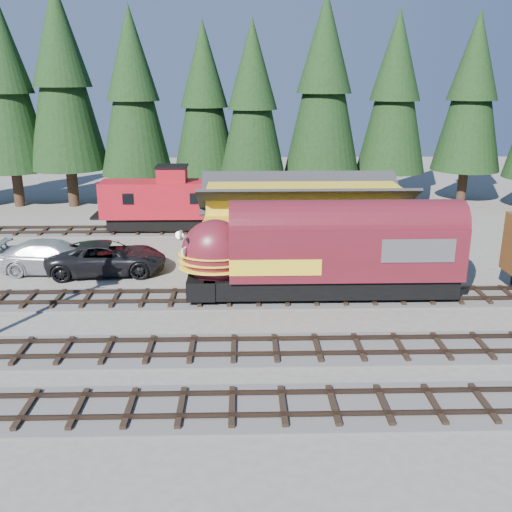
{
  "coord_description": "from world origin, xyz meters",
  "views": [
    {
      "loc": [
        -3.79,
        -24.12,
        11.23
      ],
      "look_at": [
        -3.09,
        4.0,
        2.39
      ],
      "focal_mm": 40.0,
      "sensor_mm": 36.0,
      "label": 1
    }
  ],
  "objects_px": {
    "depot": "(303,216)",
    "pickup_truck_a": "(107,258)",
    "pickup_truck_b": "(55,257)",
    "caboose": "(162,202)",
    "locomotive": "(315,256)"
  },
  "relations": [
    {
      "from": "pickup_truck_a",
      "to": "pickup_truck_b",
      "type": "height_order",
      "value": "pickup_truck_b"
    },
    {
      "from": "locomotive",
      "to": "pickup_truck_a",
      "type": "xyz_separation_m",
      "value": [
        -11.84,
        4.44,
        -1.4
      ]
    },
    {
      "from": "locomotive",
      "to": "depot",
      "type": "bearing_deg",
      "value": 89.9
    },
    {
      "from": "depot",
      "to": "pickup_truck_b",
      "type": "relative_size",
      "value": 1.92
    },
    {
      "from": "pickup_truck_a",
      "to": "depot",
      "type": "bearing_deg",
      "value": -85.36
    },
    {
      "from": "locomotive",
      "to": "caboose",
      "type": "bearing_deg",
      "value": 124.95
    },
    {
      "from": "depot",
      "to": "pickup_truck_b",
      "type": "height_order",
      "value": "depot"
    },
    {
      "from": "depot",
      "to": "locomotive",
      "type": "relative_size",
      "value": 0.87
    },
    {
      "from": "pickup_truck_b",
      "to": "depot",
      "type": "bearing_deg",
      "value": -80.77
    },
    {
      "from": "locomotive",
      "to": "caboose",
      "type": "relative_size",
      "value": 1.66
    },
    {
      "from": "caboose",
      "to": "pickup_truck_a",
      "type": "bearing_deg",
      "value": -102.15
    },
    {
      "from": "depot",
      "to": "pickup_truck_a",
      "type": "relative_size",
      "value": 1.85
    },
    {
      "from": "pickup_truck_b",
      "to": "caboose",
      "type": "bearing_deg",
      "value": -27.04
    },
    {
      "from": "depot",
      "to": "pickup_truck_a",
      "type": "xyz_separation_m",
      "value": [
        -11.85,
        -2.06,
        -2.0
      ]
    },
    {
      "from": "pickup_truck_a",
      "to": "pickup_truck_b",
      "type": "relative_size",
      "value": 1.04
    }
  ]
}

